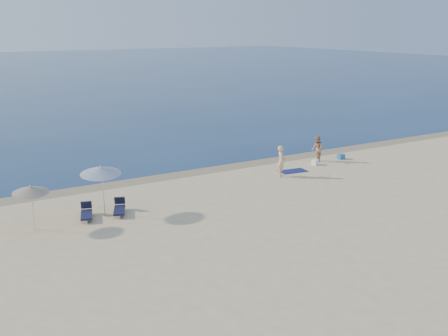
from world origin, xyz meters
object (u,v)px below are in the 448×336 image
object	(u,v)px
person_right	(317,149)
umbrella_near	(101,170)
person_left	(281,161)
blue_cooler	(341,157)

from	to	relation	value
person_right	umbrella_near	size ratio (longest dim) A/B	0.67
person_right	person_left	bearing A→B (deg)	-42.71
person_left	person_right	distance (m)	4.60
person_left	blue_cooler	xyz separation A→B (m)	(6.08, 1.44, -0.76)
person_left	blue_cooler	bearing A→B (deg)	-42.83
person_right	umbrella_near	xyz separation A→B (m)	(-15.52, -2.81, 1.31)
person_left	blue_cooler	size ratio (longest dim) A/B	3.99
blue_cooler	umbrella_near	size ratio (longest dim) A/B	0.18
blue_cooler	umbrella_near	distance (m)	17.64
person_right	blue_cooler	bearing A→B (deg)	105.14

